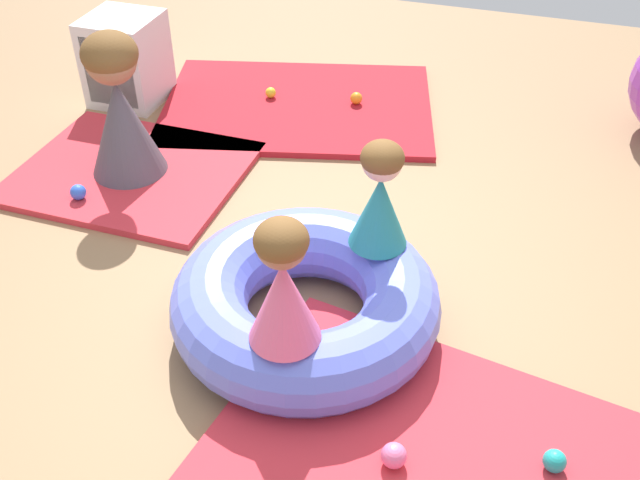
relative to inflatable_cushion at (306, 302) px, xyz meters
The scene contains 13 objects.
ground_plane 0.16m from the inflatable_cushion, 36.73° to the left, with size 8.00×8.00×0.00m, color #93704C.
gym_mat_near_right 2.03m from the inflatable_cushion, 110.23° to the left, with size 1.72×1.22×0.04m, color #B21923.
gym_mat_near_left 1.59m from the inflatable_cushion, 147.22° to the left, with size 1.23×1.03×0.04m, color red.
inflatable_cushion is the anchor object (origin of this frame).
child_in_pink 0.56m from the inflatable_cushion, 82.77° to the right, with size 0.37×0.37×0.53m.
child_in_teal 0.55m from the inflatable_cushion, 51.11° to the left, with size 0.29×0.29×0.49m.
adult_seated 1.61m from the inflatable_cushion, 147.22° to the left, with size 0.59×0.59×0.81m.
play_ball_yellow 2.12m from the inflatable_cushion, 114.95° to the left, with size 0.07×0.07×0.07m, color yellow.
play_ball_teal 1.16m from the inflatable_cushion, 21.74° to the right, with size 0.08×0.08×0.08m, color teal.
play_ball_pink 0.79m from the inflatable_cushion, 47.87° to the right, with size 0.09×0.09×0.09m, color pink.
play_ball_orange 2.04m from the inflatable_cushion, 99.50° to the left, with size 0.08×0.08×0.08m, color orange.
play_ball_blue 1.54m from the inflatable_cushion, 160.33° to the left, with size 0.08×0.08×0.08m, color blue.
storage_cube 2.45m from the inflatable_cushion, 137.04° to the left, with size 0.44×0.44×0.56m.
Camera 1 is at (0.75, -2.18, 2.30)m, focal length 41.57 mm.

